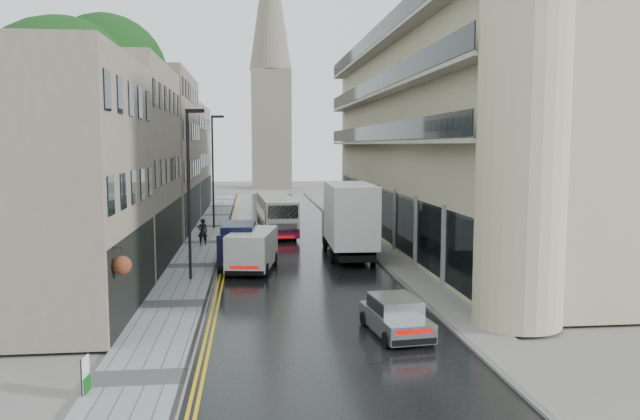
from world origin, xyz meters
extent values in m
plane|color=slate|center=(0.00, 0.00, 0.00)|extent=(200.00, 200.00, 0.00)
cube|color=black|center=(0.00, 27.50, 0.01)|extent=(9.00, 85.00, 0.02)
cube|color=gray|center=(-5.85, 27.50, 0.06)|extent=(2.70, 85.00, 0.12)
cube|color=slate|center=(5.40, 27.50, 0.06)|extent=(1.80, 85.00, 0.12)
imported|color=black|center=(-5.82, 26.12, 1.00)|extent=(0.73, 0.57, 1.75)
camera|label=1|loc=(-2.61, -14.89, 6.67)|focal=35.00mm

